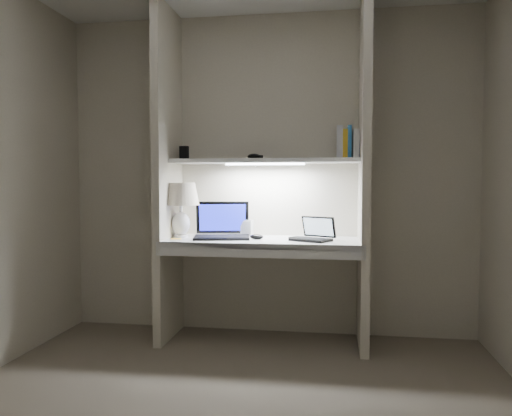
% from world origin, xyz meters
% --- Properties ---
extents(back_wall, '(3.20, 0.01, 2.50)m').
position_xyz_m(back_wall, '(0.00, 1.50, 1.25)').
color(back_wall, beige).
rests_on(back_wall, floor).
extents(alcove_panel_left, '(0.06, 0.55, 2.50)m').
position_xyz_m(alcove_panel_left, '(-0.73, 1.23, 1.25)').
color(alcove_panel_left, beige).
rests_on(alcove_panel_left, floor).
extents(alcove_panel_right, '(0.06, 0.55, 2.50)m').
position_xyz_m(alcove_panel_right, '(0.73, 1.23, 1.25)').
color(alcove_panel_right, beige).
rests_on(alcove_panel_right, floor).
extents(desk, '(1.40, 0.55, 0.04)m').
position_xyz_m(desk, '(0.00, 1.23, 0.75)').
color(desk, white).
rests_on(desk, alcove_panel_left).
extents(desk_apron, '(1.46, 0.03, 0.10)m').
position_xyz_m(desk_apron, '(0.00, 0.96, 0.72)').
color(desk_apron, silver).
rests_on(desk_apron, desk).
extents(shelf, '(1.40, 0.36, 0.03)m').
position_xyz_m(shelf, '(0.00, 1.32, 1.35)').
color(shelf, silver).
rests_on(shelf, back_wall).
extents(strip_light, '(0.60, 0.04, 0.02)m').
position_xyz_m(strip_light, '(0.00, 1.32, 1.33)').
color(strip_light, white).
rests_on(strip_light, shelf).
extents(table_lamp, '(0.28, 0.28, 0.42)m').
position_xyz_m(table_lamp, '(-0.64, 1.25, 1.05)').
color(table_lamp, white).
rests_on(table_lamp, desk).
extents(laptop_main, '(0.47, 0.42, 0.27)m').
position_xyz_m(laptop_main, '(-0.32, 1.28, 0.83)').
color(laptop_main, black).
rests_on(laptop_main, desk).
extents(laptop_netbook, '(0.34, 0.33, 0.17)m').
position_xyz_m(laptop_netbook, '(0.37, 1.20, 0.81)').
color(laptop_netbook, black).
rests_on(laptop_netbook, desk).
extents(speaker, '(0.10, 0.08, 0.12)m').
position_xyz_m(speaker, '(-0.16, 1.44, 0.83)').
color(speaker, silver).
rests_on(speaker, desk).
extents(mouse, '(0.12, 0.09, 0.04)m').
position_xyz_m(mouse, '(-0.04, 1.20, 0.79)').
color(mouse, black).
rests_on(mouse, desk).
extents(cable_coil, '(0.11, 0.11, 0.01)m').
position_xyz_m(cable_coil, '(0.26, 1.31, 0.78)').
color(cable_coil, black).
rests_on(cable_coil, desk).
extents(sticky_note, '(0.09, 0.09, 0.00)m').
position_xyz_m(sticky_note, '(-0.64, 1.13, 0.77)').
color(sticky_note, yellow).
rests_on(sticky_note, desk).
extents(book_row, '(0.23, 0.16, 0.25)m').
position_xyz_m(book_row, '(0.65, 1.41, 1.48)').
color(book_row, silver).
rests_on(book_row, shelf).
extents(shelf_box, '(0.07, 0.05, 0.11)m').
position_xyz_m(shelf_box, '(-0.64, 1.35, 1.42)').
color(shelf_box, black).
rests_on(shelf_box, shelf).
extents(shelf_gadget, '(0.11, 0.09, 0.04)m').
position_xyz_m(shelf_gadget, '(-0.09, 1.38, 1.39)').
color(shelf_gadget, black).
rests_on(shelf_gadget, shelf).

